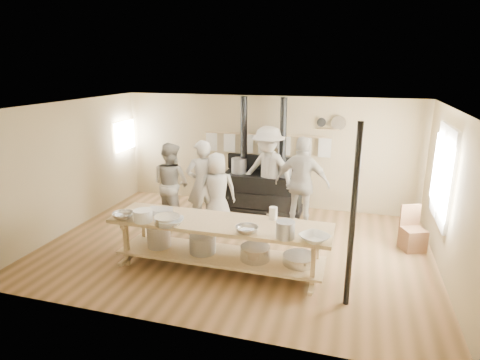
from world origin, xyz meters
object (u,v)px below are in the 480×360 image
(stove, at_px, (262,188))
(chair, at_px, (412,237))
(cook_left, at_px, (171,184))
(cook_center, at_px, (217,191))
(cook_right, at_px, (302,184))
(cook_by_window, at_px, (268,171))
(prep_table, at_px, (219,240))
(roasting_pan, at_px, (159,211))
(cook_far_left, at_px, (202,184))

(stove, bearing_deg, chair, -22.71)
(cook_left, bearing_deg, chair, -161.02)
(stove, height_order, cook_left, stove)
(cook_center, distance_m, cook_right, 1.73)
(cook_by_window, height_order, chair, cook_by_window)
(stove, height_order, cook_right, stove)
(stove, distance_m, prep_table, 3.02)
(cook_left, xyz_separation_m, cook_center, (1.01, 0.02, -0.08))
(cook_left, xyz_separation_m, roasting_pan, (0.55, -1.61, 0.02))
(cook_right, height_order, roasting_pan, cook_right)
(cook_far_left, bearing_deg, cook_by_window, -171.06)
(cook_center, height_order, cook_right, cook_right)
(cook_right, relative_size, chair, 2.35)
(stove, relative_size, chair, 3.18)
(cook_center, height_order, chair, cook_center)
(stove, height_order, cook_center, stove)
(stove, bearing_deg, cook_left, -140.16)
(stove, relative_size, cook_by_window, 1.30)
(cook_center, xyz_separation_m, chair, (3.77, 0.02, -0.55))
(chair, bearing_deg, roasting_pan, 178.01)
(cook_left, distance_m, cook_right, 2.72)
(cook_center, bearing_deg, stove, -141.42)
(prep_table, distance_m, cook_far_left, 1.94)
(stove, distance_m, roasting_pan, 3.18)
(cook_center, relative_size, cook_by_window, 0.79)
(prep_table, relative_size, chair, 4.40)
(stove, height_order, roasting_pan, stove)
(cook_left, bearing_deg, stove, -121.73)
(cook_center, height_order, cook_by_window, cook_by_window)
(cook_center, bearing_deg, cook_left, -25.08)
(cook_left, relative_size, chair, 2.14)
(roasting_pan, bearing_deg, prep_table, -2.46)
(cook_left, relative_size, cook_right, 0.91)
(cook_left, height_order, cook_by_window, cook_by_window)
(cook_left, bearing_deg, cook_center, -160.18)
(stove, xyz_separation_m, roasting_pan, (-1.08, -2.97, 0.37))
(stove, relative_size, prep_table, 0.72)
(cook_left, bearing_deg, prep_table, 153.07)
(cook_left, height_order, cook_right, cook_right)
(cook_far_left, height_order, cook_by_window, cook_by_window)
(stove, distance_m, cook_far_left, 1.70)
(cook_left, xyz_separation_m, cook_by_window, (1.83, 1.08, 0.13))
(prep_table, distance_m, cook_by_window, 2.79)
(cook_left, height_order, roasting_pan, cook_left)
(cook_far_left, xyz_separation_m, cook_by_window, (1.13, 1.09, 0.08))
(roasting_pan, bearing_deg, chair, 21.34)
(cook_center, height_order, roasting_pan, cook_center)
(prep_table, relative_size, cook_right, 1.87)
(cook_far_left, distance_m, chair, 4.14)
(cook_by_window, bearing_deg, cook_right, -15.70)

